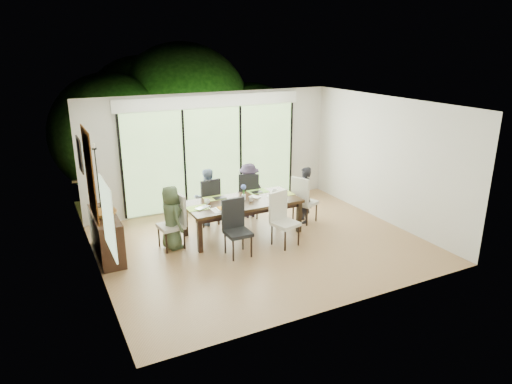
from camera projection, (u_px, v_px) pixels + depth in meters
name	position (u px, v px, depth m)	size (l,w,h in m)	color
floor	(262.00, 244.00, 8.90)	(6.00, 5.00, 0.01)	brown
ceiling	(262.00, 104.00, 8.06)	(6.00, 5.00, 0.01)	white
wall_back	(212.00, 151.00, 10.61)	(6.00, 0.02, 2.70)	beige
wall_front	(345.00, 223.00, 6.35)	(6.00, 0.02, 2.70)	silver
wall_left	(93.00, 202.00, 7.19)	(0.02, 5.00, 2.70)	beige
wall_right	(387.00, 160.00, 9.77)	(0.02, 5.00, 2.70)	silver
glass_doors	(213.00, 157.00, 10.62)	(4.20, 0.02, 2.30)	#598C3F
blinds_header	(212.00, 101.00, 10.21)	(4.40, 0.06, 0.28)	white
mullion_a	(122.00, 168.00, 9.72)	(0.05, 0.04, 2.30)	black
mullion_b	(185.00, 161.00, 10.32)	(0.05, 0.04, 2.30)	black
mullion_c	(241.00, 154.00, 10.91)	(0.05, 0.04, 2.30)	black
mullion_d	(291.00, 149.00, 11.51)	(0.05, 0.04, 2.30)	black
side_window	(108.00, 217.00, 6.14)	(0.02, 0.90, 1.00)	#8CAD7F
deck	(201.00, 197.00, 11.80)	(6.00, 1.80, 0.10)	brown
rail_top	(190.00, 167.00, 12.29)	(6.00, 0.08, 0.06)	brown
foliage_left	(112.00, 134.00, 12.10)	(3.20, 3.20, 3.20)	#14380F
foliage_mid	(184.00, 112.00, 13.44)	(4.00, 4.00, 4.00)	#14380F
foliage_right	(250.00, 130.00, 13.69)	(2.80, 2.80, 2.80)	#14380F
foliage_far	(144.00, 117.00, 13.66)	(3.60, 3.60, 3.60)	#14380F
table_top	(242.00, 202.00, 9.18)	(2.30, 1.05, 0.06)	black
table_apron	(243.00, 206.00, 9.21)	(2.10, 0.86, 0.10)	black
table_leg_fl	(200.00, 236.00, 8.47)	(0.09, 0.09, 0.66)	black
table_leg_fr	(299.00, 217.00, 9.39)	(0.09, 0.09, 0.66)	black
table_leg_bl	(185.00, 221.00, 9.20)	(0.09, 0.09, 0.66)	black
table_leg_br	(278.00, 204.00, 10.12)	(0.09, 0.09, 0.66)	black
chair_left_end	(171.00, 222.00, 8.59)	(0.44, 0.44, 1.05)	beige
chair_right_end	(305.00, 199.00, 9.87)	(0.44, 0.44, 1.05)	beige
chair_far_left	(207.00, 201.00, 9.76)	(0.44, 0.44, 1.05)	black
chair_far_right	(249.00, 194.00, 10.19)	(0.44, 0.44, 1.05)	black
chair_near_left	(238.00, 229.00, 8.28)	(0.44, 0.44, 1.05)	black
chair_near_right	(286.00, 220.00, 8.71)	(0.44, 0.44, 1.05)	silver
person_left_end	(171.00, 217.00, 8.57)	(0.58, 0.36, 1.23)	#405035
person_right_end	(305.00, 195.00, 9.84)	(0.58, 0.36, 1.23)	black
person_far_left	(207.00, 197.00, 9.72)	(0.58, 0.36, 1.23)	#7F96B8
person_far_right	(249.00, 190.00, 10.14)	(0.58, 0.36, 1.23)	#2A2132
placemat_left	(198.00, 208.00, 8.76)	(0.42, 0.31, 0.01)	#99C747
placemat_right	(283.00, 194.00, 9.58)	(0.42, 0.31, 0.01)	#92A53B
placemat_far_l	(214.00, 198.00, 9.32)	(0.42, 0.31, 0.01)	#92B340
placemat_far_r	(258.00, 191.00, 9.75)	(0.42, 0.31, 0.01)	#7EB841
placemat_paper	(223.00, 209.00, 8.68)	(0.42, 0.31, 0.01)	white
tablet_far_l	(220.00, 198.00, 9.32)	(0.25, 0.17, 0.01)	black
tablet_far_r	(257.00, 192.00, 9.68)	(0.23, 0.16, 0.01)	black
papers	(274.00, 196.00, 9.43)	(0.29, 0.21, 0.00)	white
platter_base	(223.00, 209.00, 8.68)	(0.25, 0.25, 0.02)	white
platter_snacks	(223.00, 208.00, 8.67)	(0.19, 0.19, 0.01)	orange
vase	(244.00, 197.00, 9.22)	(0.08, 0.08, 0.11)	silver
hyacinth_stems	(244.00, 192.00, 9.18)	(0.04, 0.04, 0.15)	#337226
hyacinth_blooms	(244.00, 187.00, 9.15)	(0.11, 0.11, 0.11)	#5269CE
laptop	(204.00, 208.00, 8.72)	(0.32, 0.20, 0.02)	silver
cup_a	(207.00, 202.00, 8.99)	(0.12, 0.12, 0.09)	white
cup_b	(251.00, 199.00, 9.14)	(0.10, 0.10, 0.09)	white
cup_c	(275.00, 192.00, 9.58)	(0.12, 0.12, 0.09)	white
book	(252.00, 198.00, 9.32)	(0.16, 0.21, 0.02)	white
sideboard	(106.00, 235.00, 8.30)	(0.40, 1.43, 0.81)	black
bowl	(105.00, 214.00, 8.08)	(0.43, 0.43, 0.10)	brown
candlestick_base	(101.00, 208.00, 8.47)	(0.09, 0.09, 0.04)	black
candlestick_shaft	(98.00, 179.00, 8.30)	(0.02, 0.02, 1.12)	black
candlestick_pan	(94.00, 149.00, 8.12)	(0.09, 0.09, 0.03)	black
candle	(94.00, 146.00, 8.11)	(0.03, 0.03, 0.09)	silver
tapestry	(90.00, 174.00, 7.44)	(0.02, 1.00, 1.50)	brown
art_frame	(80.00, 155.00, 8.53)	(0.03, 0.55, 0.65)	black
art_canvas	(81.00, 155.00, 8.54)	(0.01, 0.45, 0.55)	#1B4A58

